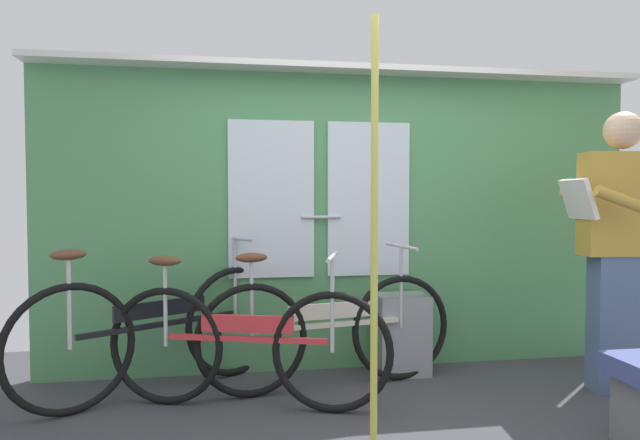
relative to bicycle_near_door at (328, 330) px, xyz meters
name	(u,v)px	position (x,y,z in m)	size (l,w,h in m)	color
train_door_wall	(346,213)	(0.21, 0.44, 0.75)	(4.31, 0.28, 2.15)	#4C8C56
bicycle_near_door	(328,330)	(0.00, 0.00, 0.00)	(1.72, 0.47, 0.92)	black
bicycle_leaning_behind	(160,330)	(-1.07, 0.08, 0.02)	(1.60, 1.01, 0.97)	black
bicycle_by_pole	(246,345)	(-0.54, -0.26, 0.00)	(1.64, 0.63, 0.91)	black
passenger_reading_newspaper	(619,244)	(1.81, -0.34, 0.56)	(0.61, 0.55, 1.78)	slate
trash_bin_by_wall	(401,334)	(0.56, 0.23, -0.10)	(0.36, 0.28, 0.56)	gray
handrail_pole	(374,235)	(0.07, -0.89, 0.68)	(0.04, 0.04, 2.11)	#C6C14C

